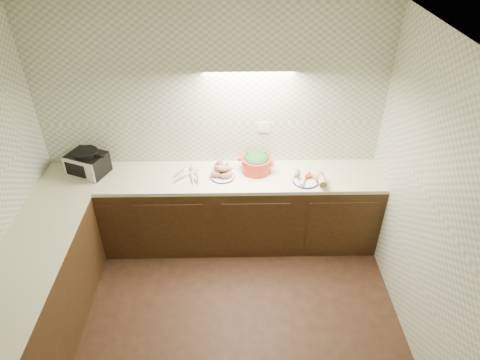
{
  "coord_description": "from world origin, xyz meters",
  "views": [
    {
      "loc": [
        0.23,
        -2.23,
        3.45
      ],
      "look_at": [
        0.29,
        1.25,
        1.02
      ],
      "focal_mm": 32.0,
      "sensor_mm": 36.0,
      "label": 1
    }
  ],
  "objects_px": {
    "veg_plate": "(312,178)",
    "onion_bowl": "(221,166)",
    "toaster_oven": "(87,163)",
    "parsnip_pile": "(191,175)",
    "dutch_oven": "(256,162)",
    "sweet_potato_plate": "(222,173)"
  },
  "relations": [
    {
      "from": "parsnip_pile",
      "to": "dutch_oven",
      "type": "height_order",
      "value": "dutch_oven"
    },
    {
      "from": "toaster_oven",
      "to": "onion_bowl",
      "type": "bearing_deg",
      "value": 24.19
    },
    {
      "from": "toaster_oven",
      "to": "dutch_oven",
      "type": "bearing_deg",
      "value": 23.06
    },
    {
      "from": "parsnip_pile",
      "to": "onion_bowl",
      "type": "relative_size",
      "value": 2.48
    },
    {
      "from": "toaster_oven",
      "to": "onion_bowl",
      "type": "distance_m",
      "value": 1.41
    },
    {
      "from": "parsnip_pile",
      "to": "dutch_oven",
      "type": "bearing_deg",
      "value": 10.03
    },
    {
      "from": "onion_bowl",
      "to": "dutch_oven",
      "type": "distance_m",
      "value": 0.38
    },
    {
      "from": "sweet_potato_plate",
      "to": "onion_bowl",
      "type": "height_order",
      "value": "sweet_potato_plate"
    },
    {
      "from": "toaster_oven",
      "to": "parsnip_pile",
      "type": "bearing_deg",
      "value": 16.88
    },
    {
      "from": "sweet_potato_plate",
      "to": "dutch_oven",
      "type": "relative_size",
      "value": 0.65
    },
    {
      "from": "parsnip_pile",
      "to": "veg_plate",
      "type": "distance_m",
      "value": 1.25
    },
    {
      "from": "parsnip_pile",
      "to": "onion_bowl",
      "type": "height_order",
      "value": "onion_bowl"
    },
    {
      "from": "toaster_oven",
      "to": "onion_bowl",
      "type": "xyz_separation_m",
      "value": [
        1.4,
        0.03,
        -0.08
      ]
    },
    {
      "from": "onion_bowl",
      "to": "dutch_oven",
      "type": "bearing_deg",
      "value": -3.91
    },
    {
      "from": "toaster_oven",
      "to": "onion_bowl",
      "type": "relative_size",
      "value": 3.17
    },
    {
      "from": "toaster_oven",
      "to": "dutch_oven",
      "type": "height_order",
      "value": "toaster_oven"
    },
    {
      "from": "parsnip_pile",
      "to": "dutch_oven",
      "type": "relative_size",
      "value": 0.91
    },
    {
      "from": "veg_plate",
      "to": "onion_bowl",
      "type": "bearing_deg",
      "value": 165.83
    },
    {
      "from": "parsnip_pile",
      "to": "veg_plate",
      "type": "height_order",
      "value": "veg_plate"
    },
    {
      "from": "sweet_potato_plate",
      "to": "veg_plate",
      "type": "relative_size",
      "value": 0.74
    },
    {
      "from": "dutch_oven",
      "to": "veg_plate",
      "type": "height_order",
      "value": "dutch_oven"
    },
    {
      "from": "onion_bowl",
      "to": "parsnip_pile",
      "type": "bearing_deg",
      "value": -154.58
    }
  ]
}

